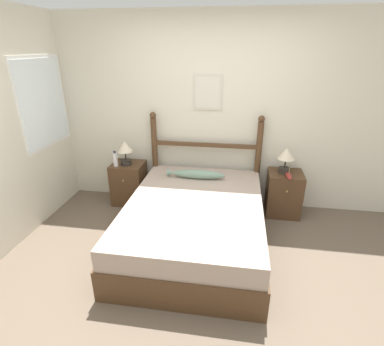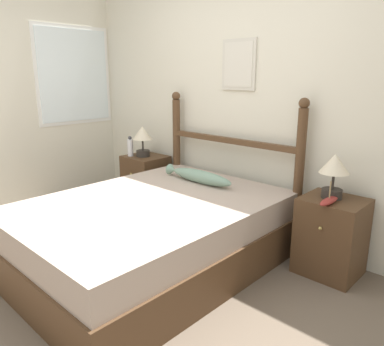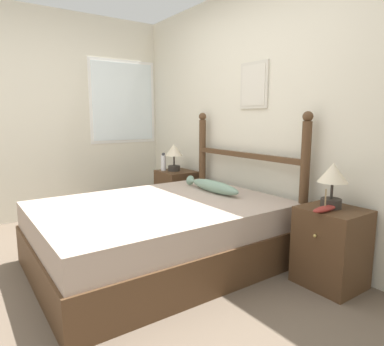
{
  "view_description": "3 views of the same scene",
  "coord_description": "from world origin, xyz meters",
  "px_view_note": "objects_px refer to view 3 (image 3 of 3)",
  "views": [
    {
      "loc": [
        0.33,
        -2.26,
        2.12
      ],
      "look_at": [
        -0.18,
        1.04,
        0.7
      ],
      "focal_mm": 28.0,
      "sensor_mm": 36.0,
      "label": 1
    },
    {
      "loc": [
        2.02,
        -1.15,
        1.49
      ],
      "look_at": [
        0.0,
        0.99,
        0.7
      ],
      "focal_mm": 35.0,
      "sensor_mm": 36.0,
      "label": 2
    },
    {
      "loc": [
        2.4,
        -0.78,
        1.26
      ],
      "look_at": [
        -0.17,
        1.02,
        0.75
      ],
      "focal_mm": 32.0,
      "sensor_mm": 36.0,
      "label": 3
    }
  ],
  "objects_px": {
    "table_lamp_left": "(174,153)",
    "bottle": "(163,162)",
    "nightstand_left": "(176,194)",
    "model_boat": "(325,209)",
    "fish_pillow": "(213,186)",
    "table_lamp_right": "(333,178)",
    "nightstand_right": "(331,247)",
    "bed": "(161,233)"
  },
  "relations": [
    {
      "from": "table_lamp_left",
      "to": "bottle",
      "type": "bearing_deg",
      "value": -145.34
    },
    {
      "from": "nightstand_left",
      "to": "table_lamp_left",
      "type": "xyz_separation_m",
      "value": [
        -0.01,
        -0.03,
        0.52
      ]
    },
    {
      "from": "model_boat",
      "to": "fish_pillow",
      "type": "height_order",
      "value": "model_boat"
    },
    {
      "from": "table_lamp_right",
      "to": "model_boat",
      "type": "height_order",
      "value": "table_lamp_right"
    },
    {
      "from": "fish_pillow",
      "to": "table_lamp_right",
      "type": "bearing_deg",
      "value": 11.44
    },
    {
      "from": "table_lamp_left",
      "to": "table_lamp_right",
      "type": "xyz_separation_m",
      "value": [
        2.14,
        0.03,
        0.0
      ]
    },
    {
      "from": "nightstand_left",
      "to": "bottle",
      "type": "relative_size",
      "value": 2.64
    },
    {
      "from": "nightstand_right",
      "to": "table_lamp_right",
      "type": "relative_size",
      "value": 1.78
    },
    {
      "from": "bed",
      "to": "table_lamp_right",
      "type": "xyz_separation_m",
      "value": [
        1.05,
        0.85,
        0.55
      ]
    },
    {
      "from": "nightstand_right",
      "to": "table_lamp_right",
      "type": "height_order",
      "value": "table_lamp_right"
    },
    {
      "from": "bed",
      "to": "table_lamp_right",
      "type": "bearing_deg",
      "value": 39.01
    },
    {
      "from": "table_lamp_left",
      "to": "table_lamp_right",
      "type": "height_order",
      "value": "same"
    },
    {
      "from": "nightstand_left",
      "to": "table_lamp_left",
      "type": "height_order",
      "value": "table_lamp_left"
    },
    {
      "from": "model_boat",
      "to": "fish_pillow",
      "type": "relative_size",
      "value": 0.34
    },
    {
      "from": "nightstand_right",
      "to": "table_lamp_left",
      "type": "xyz_separation_m",
      "value": [
        -2.17,
        -0.03,
        0.52
      ]
    },
    {
      "from": "nightstand_right",
      "to": "fish_pillow",
      "type": "height_order",
      "value": "fish_pillow"
    },
    {
      "from": "table_lamp_right",
      "to": "bottle",
      "type": "distance_m",
      "value": 2.27
    },
    {
      "from": "nightstand_left",
      "to": "nightstand_right",
      "type": "distance_m",
      "value": 2.16
    },
    {
      "from": "table_lamp_left",
      "to": "fish_pillow",
      "type": "xyz_separation_m",
      "value": [
        1.02,
        -0.2,
        -0.22
      ]
    },
    {
      "from": "table_lamp_right",
      "to": "bed",
      "type": "bearing_deg",
      "value": -140.99
    },
    {
      "from": "nightstand_right",
      "to": "table_lamp_left",
      "type": "height_order",
      "value": "table_lamp_left"
    },
    {
      "from": "model_boat",
      "to": "table_lamp_left",
      "type": "bearing_deg",
      "value": 177.38
    },
    {
      "from": "nightstand_left",
      "to": "table_lamp_right",
      "type": "height_order",
      "value": "table_lamp_right"
    },
    {
      "from": "bottle",
      "to": "model_boat",
      "type": "height_order",
      "value": "bottle"
    },
    {
      "from": "nightstand_left",
      "to": "model_boat",
      "type": "distance_m",
      "value": 2.2
    },
    {
      "from": "bottle",
      "to": "fish_pillow",
      "type": "distance_m",
      "value": 1.15
    },
    {
      "from": "bottle",
      "to": "bed",
      "type": "bearing_deg",
      "value": -31.54
    },
    {
      "from": "bed",
      "to": "model_boat",
      "type": "xyz_separation_m",
      "value": [
        1.09,
        0.72,
        0.35
      ]
    },
    {
      "from": "bed",
      "to": "nightstand_right",
      "type": "relative_size",
      "value": 3.43
    },
    {
      "from": "table_lamp_right",
      "to": "bottle",
      "type": "height_order",
      "value": "table_lamp_right"
    },
    {
      "from": "nightstand_left",
      "to": "bottle",
      "type": "bearing_deg",
      "value": -138.69
    },
    {
      "from": "nightstand_right",
      "to": "nightstand_left",
      "type": "bearing_deg",
      "value": 180.0
    },
    {
      "from": "nightstand_left",
      "to": "fish_pillow",
      "type": "xyz_separation_m",
      "value": [
        1.01,
        -0.22,
        0.3
      ]
    },
    {
      "from": "bed",
      "to": "table_lamp_left",
      "type": "height_order",
      "value": "table_lamp_left"
    },
    {
      "from": "bed",
      "to": "table_lamp_right",
      "type": "distance_m",
      "value": 1.46
    },
    {
      "from": "model_boat",
      "to": "nightstand_left",
      "type": "bearing_deg",
      "value": 176.66
    },
    {
      "from": "model_boat",
      "to": "fish_pillow",
      "type": "xyz_separation_m",
      "value": [
        -1.16,
        -0.1,
        -0.02
      ]
    },
    {
      "from": "table_lamp_left",
      "to": "bottle",
      "type": "distance_m",
      "value": 0.19
    },
    {
      "from": "fish_pillow",
      "to": "bottle",
      "type": "bearing_deg",
      "value": 174.26
    },
    {
      "from": "nightstand_right",
      "to": "model_boat",
      "type": "height_order",
      "value": "model_boat"
    },
    {
      "from": "bottle",
      "to": "fish_pillow",
      "type": "bearing_deg",
      "value": -5.74
    },
    {
      "from": "nightstand_right",
      "to": "fish_pillow",
      "type": "distance_m",
      "value": 1.21
    }
  ]
}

